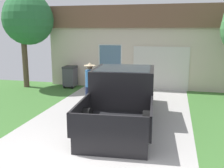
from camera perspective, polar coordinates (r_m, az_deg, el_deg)
pickup_truck at (r=8.98m, az=2.53°, el=-2.50°), size 2.41×5.52×1.69m
person_with_hat at (r=9.76m, az=-4.77°, el=0.19°), size 0.46×0.43×1.77m
handbag at (r=9.74m, az=-3.72°, el=-5.22°), size 0.29×0.16×0.37m
house_with_garage at (r=16.45m, az=9.89°, el=8.56°), size 11.28×7.00×4.11m
neighbor_tree at (r=14.26m, az=-17.74°, el=13.42°), size 2.60×2.64×4.82m
wheeled_trash_bin at (r=13.71m, az=-9.01°, el=1.71°), size 0.60×0.72×1.10m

